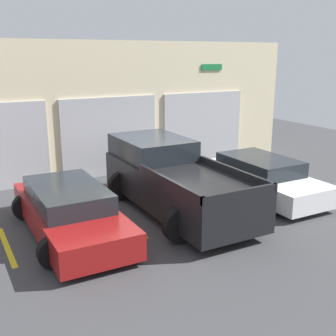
# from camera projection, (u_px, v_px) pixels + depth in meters

# --- Properties ---
(ground_plane) EXTENTS (28.00, 28.00, 0.00)m
(ground_plane) POSITION_uv_depth(u_px,v_px,m) (155.00, 198.00, 12.26)
(ground_plane) COLOR #3D3D3F
(shophouse_building) EXTENTS (14.24, 0.68, 4.51)m
(shophouse_building) POSITION_uv_depth(u_px,v_px,m) (111.00, 110.00, 14.45)
(shophouse_building) COLOR beige
(shophouse_building) RESTS_ON ground
(pickup_truck) EXTENTS (2.55, 5.30, 1.77)m
(pickup_truck) POSITION_uv_depth(u_px,v_px,m) (172.00, 179.00, 11.17)
(pickup_truck) COLOR black
(pickup_truck) RESTS_ON ground
(sedan_white) EXTENTS (2.16, 4.26, 1.15)m
(sedan_white) POSITION_uv_depth(u_px,v_px,m) (261.00, 177.00, 12.38)
(sedan_white) COLOR white
(sedan_white) RESTS_ON ground
(sedan_side) EXTENTS (2.13, 4.62, 1.15)m
(sedan_side) POSITION_uv_depth(u_px,v_px,m) (69.00, 211.00, 9.73)
(sedan_side) COLOR maroon
(sedan_side) RESTS_ON ground
(parking_stripe_far_left) EXTENTS (0.12, 2.20, 0.01)m
(parking_stripe_far_left) POSITION_uv_depth(u_px,v_px,m) (7.00, 246.00, 9.18)
(parking_stripe_far_left) COLOR gold
(parking_stripe_far_left) RESTS_ON ground
(parking_stripe_left) EXTENTS (0.12, 2.20, 0.01)m
(parking_stripe_left) POSITION_uv_depth(u_px,v_px,m) (127.00, 222.00, 10.51)
(parking_stripe_left) COLOR gold
(parking_stripe_left) RESTS_ON ground
(parking_stripe_centre) EXTENTS (0.12, 2.20, 0.01)m
(parking_stripe_centre) POSITION_uv_depth(u_px,v_px,m) (221.00, 203.00, 11.84)
(parking_stripe_centre) COLOR gold
(parking_stripe_centre) RESTS_ON ground
(parking_stripe_right) EXTENTS (0.12, 2.20, 0.01)m
(parking_stripe_right) POSITION_uv_depth(u_px,v_px,m) (296.00, 188.00, 13.16)
(parking_stripe_right) COLOR gold
(parking_stripe_right) RESTS_ON ground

